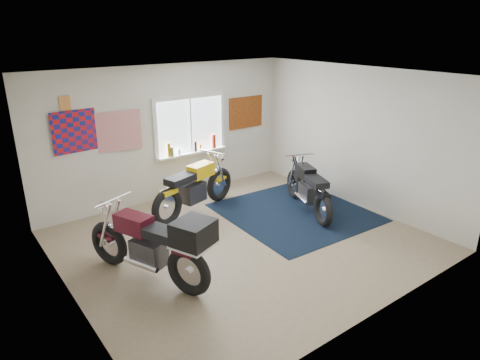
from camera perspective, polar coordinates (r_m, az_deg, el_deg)
ground at (r=7.20m, az=0.44°, el=-8.13°), size 5.50×5.50×0.00m
room_shell at (r=6.59m, az=0.47°, el=4.56°), size 5.50×5.50×5.50m
navy_rug at (r=8.29m, az=7.33°, el=-4.31°), size 2.62×2.71×0.01m
window_assembly at (r=8.92m, az=-6.63°, el=6.73°), size 1.66×0.17×1.26m
oil_bottles at (r=8.93m, az=-6.51°, el=4.45°), size 1.16×0.09×0.30m
flag_display at (r=7.88m, az=-22.32°, el=9.44°), size 1.60×0.10×1.17m
triumph_poster at (r=9.68m, az=0.79°, el=9.00°), size 0.90×0.03×0.70m
yellow_triumph at (r=8.13m, az=-6.12°, el=-1.16°), size 2.11×0.84×1.09m
black_chrome_bike at (r=8.25m, az=9.09°, el=-1.23°), size 0.89×1.88×1.01m
maroon_tourer at (r=5.99m, az=-11.28°, el=-8.48°), size 1.14×2.12×1.11m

